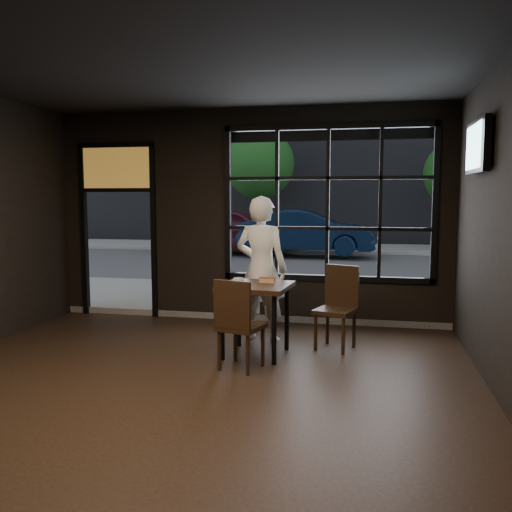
% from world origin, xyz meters
% --- Properties ---
extents(floor, '(6.00, 7.00, 0.02)m').
position_xyz_m(floor, '(0.00, 0.00, -0.01)').
color(floor, black).
rests_on(floor, ground).
extents(ceiling, '(6.00, 7.00, 0.02)m').
position_xyz_m(ceiling, '(0.00, 0.00, 3.21)').
color(ceiling, black).
rests_on(ceiling, ground).
extents(window_frame, '(3.06, 0.12, 2.28)m').
position_xyz_m(window_frame, '(1.20, 3.50, 1.80)').
color(window_frame, black).
rests_on(window_frame, ground).
extents(stained_transom, '(1.20, 0.06, 0.70)m').
position_xyz_m(stained_transom, '(-2.10, 3.50, 2.35)').
color(stained_transom, orange).
rests_on(stained_transom, ground).
extents(street_asphalt, '(60.00, 41.00, 0.04)m').
position_xyz_m(street_asphalt, '(0.00, 24.00, -0.02)').
color(street_asphalt, '#545456').
rests_on(street_asphalt, ground).
extents(building_across, '(28.00, 12.00, 15.00)m').
position_xyz_m(building_across, '(0.00, 23.00, 7.50)').
color(building_across, '#5B5956').
rests_on(building_across, ground).
extents(cafe_table, '(0.86, 0.86, 0.87)m').
position_xyz_m(cafe_table, '(0.49, 1.76, 0.43)').
color(cafe_table, black).
rests_on(cafe_table, floor).
extents(chair_near, '(0.54, 0.54, 1.01)m').
position_xyz_m(chair_near, '(0.44, 1.22, 0.51)').
color(chair_near, black).
rests_on(chair_near, floor).
extents(chair_window, '(0.57, 0.57, 1.04)m').
position_xyz_m(chair_window, '(1.41, 2.21, 0.52)').
color(chair_window, black).
rests_on(chair_window, floor).
extents(man, '(0.76, 0.57, 1.91)m').
position_xyz_m(man, '(0.42, 2.43, 0.95)').
color(man, white).
rests_on(man, floor).
extents(hotdog, '(0.20, 0.09, 0.06)m').
position_xyz_m(hotdog, '(0.60, 1.88, 0.89)').
color(hotdog, tan).
rests_on(hotdog, cafe_table).
extents(cup, '(0.13, 0.13, 0.10)m').
position_xyz_m(cup, '(0.32, 1.59, 0.91)').
color(cup, silver).
rests_on(cup, cafe_table).
extents(tv, '(0.11, 0.98, 0.57)m').
position_xyz_m(tv, '(2.93, 1.83, 2.44)').
color(tv, black).
rests_on(tv, wall_right).
extents(navy_car, '(4.23, 1.54, 1.39)m').
position_xyz_m(navy_car, '(-0.08, 12.38, 0.79)').
color(navy_car, black).
rests_on(navy_car, street_asphalt).
extents(maroon_car, '(4.40, 2.24, 1.44)m').
position_xyz_m(maroon_car, '(-2.58, 12.81, 0.82)').
color(maroon_car, maroon).
rests_on(maroon_car, street_asphalt).
extents(tree_left, '(2.55, 2.55, 4.35)m').
position_xyz_m(tree_left, '(-2.12, 15.04, 3.06)').
color(tree_left, '#332114').
rests_on(tree_left, street_asphalt).
extents(tree_right, '(2.19, 2.19, 3.74)m').
position_xyz_m(tree_right, '(4.66, 14.75, 2.64)').
color(tree_right, '#332114').
rests_on(tree_right, street_asphalt).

